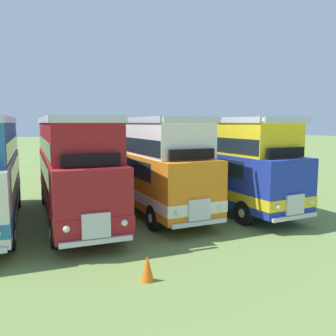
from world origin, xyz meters
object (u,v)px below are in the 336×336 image
bus_eighth_in_row (149,162)px  cone_near_end (147,268)px  bus_seventh_in_row (73,166)px  bus_ninth_in_row (214,159)px

bus_eighth_in_row → cone_near_end: size_ratio=13.23×
bus_seventh_in_row → bus_ninth_in_row: bearing=1.1°
cone_near_end → bus_ninth_in_row: bearing=49.6°
bus_seventh_in_row → cone_near_end: 7.78m
bus_seventh_in_row → cone_near_end: (0.82, -7.47, -1.99)m
bus_seventh_in_row → bus_ninth_in_row: same height
bus_eighth_in_row → bus_ninth_in_row: same height
bus_eighth_in_row → bus_ninth_in_row: (3.65, 0.05, 0.01)m
bus_seventh_in_row → bus_eighth_in_row: (3.65, 0.08, -0.01)m
cone_near_end → bus_seventh_in_row: bearing=96.2°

